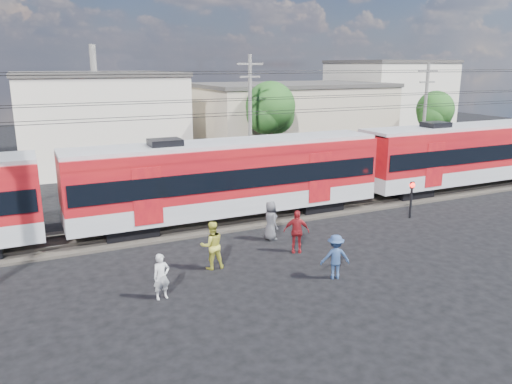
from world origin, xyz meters
The scene contains 20 objects.
ground centered at (0.00, 0.00, 0.00)m, with size 120.00×120.00×0.00m, color black.
track_bed centered at (0.00, 8.00, 0.06)m, with size 70.00×3.40×0.12m, color #2D2823.
rail_near centered at (0.00, 7.25, 0.18)m, with size 70.00×0.12×0.12m, color #59544C.
rail_far centered at (0.00, 8.75, 0.18)m, with size 70.00×0.12×0.12m, color #59544C.
commuter_train centered at (1.84, 8.00, 2.40)m, with size 50.30×3.08×4.17m.
building_midwest centered at (-2.00, 27.00, 3.66)m, with size 12.24×12.24×7.30m.
building_mideast centered at (14.00, 24.00, 3.16)m, with size 16.32×10.20×6.30m.
building_east centered at (28.00, 28.00, 4.16)m, with size 10.20×10.20×8.30m.
utility_pole_mid centered at (6.00, 15.00, 4.53)m, with size 1.80×0.24×8.50m.
utility_pole_east centered at (20.00, 14.00, 4.28)m, with size 1.80×0.24×8.00m.
tree_near centered at (9.19, 18.09, 4.66)m, with size 3.82×3.64×6.72m.
tree_far centered at (24.19, 17.09, 3.99)m, with size 3.36×3.12×5.76m.
pedestrian_a centered at (-3.78, 0.88, 0.81)m, with size 0.59×0.39×1.62m, color silver.
pedestrian_b centered at (-1.29, 2.62, 0.97)m, with size 0.94×0.74×1.94m, color gold.
pedestrian_c centered at (2.57, -0.24, 0.86)m, with size 1.12×0.64×1.73m, color navy.
pedestrian_d centered at (2.61, 2.77, 0.94)m, with size 1.10×0.46×1.87m, color maroon.
pedestrian_e centered at (2.31, 4.64, 0.91)m, with size 0.89×0.58×1.83m, color #48494D.
car_silver centered at (23.92, 12.57, 0.75)m, with size 1.76×4.38×1.49m, color silver.
car_white centered at (24.25, 13.02, 0.76)m, with size 1.60×4.59×1.51m, color silver.
crossing_signal centered at (10.47, 4.50, 1.37)m, with size 0.29×0.29×1.97m.
Camera 1 is at (-7.57, -14.84, 7.87)m, focal length 35.00 mm.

